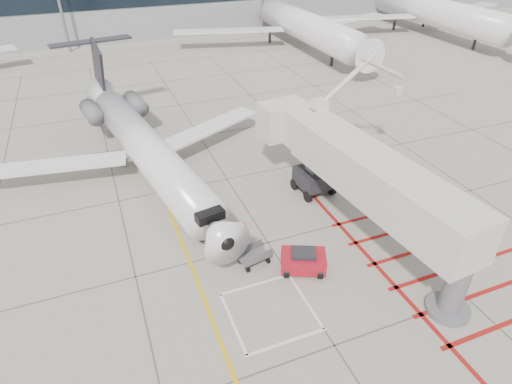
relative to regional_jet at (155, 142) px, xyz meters
name	(u,v)px	position (x,y,z in m)	size (l,w,h in m)	color
ground_plane	(297,287)	(4.90, -12.47, -3.83)	(260.00, 260.00, 0.00)	#9E9688
regional_jet	(155,142)	(0.00, 0.00, 0.00)	(23.20, 29.26, 7.67)	silver
jet_bridge	(375,187)	(10.69, -10.32, -0.05)	(8.95, 18.90, 7.56)	silver
pushback_tug	(303,260)	(5.79, -11.38, -3.11)	(2.47, 1.55, 1.44)	#AB101F
baggage_cart	(254,256)	(3.43, -9.84, -3.28)	(1.75, 1.10, 1.10)	#4F4E53
ground_power_unit	(430,207)	(15.52, -10.17, -2.82)	(2.56, 1.49, 2.03)	silver
cone_nose	(219,236)	(2.21, -7.05, -3.61)	(0.33, 0.33, 0.45)	#FF480D
cone_side	(244,224)	(4.09, -6.42, -3.61)	(0.32, 0.32, 0.45)	#FF590D
bg_aircraft_c	(294,2)	(26.71, 33.53, 2.09)	(35.52, 39.47, 11.84)	silver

